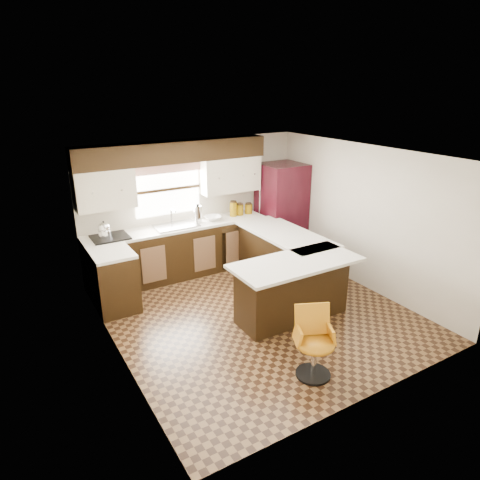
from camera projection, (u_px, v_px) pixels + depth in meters
floor at (257, 313)px, 6.54m from camera, size 4.40×4.40×0.00m
ceiling at (260, 155)px, 5.72m from camera, size 4.40×4.40×0.00m
wall_back at (194, 204)px, 7.91m from camera, size 4.40×0.00×4.40m
wall_front at (376, 303)px, 4.35m from camera, size 4.40×0.00×4.40m
wall_left at (112, 270)px, 5.12m from camera, size 0.00×4.40×4.40m
wall_right at (364, 218)px, 7.14m from camera, size 0.00×4.40×4.40m
base_cab_back at (180, 252)px, 7.71m from camera, size 3.30×0.60×0.90m
base_cab_left at (115, 282)px, 6.53m from camera, size 0.60×0.70×0.90m
counter_back at (178, 227)px, 7.54m from camera, size 3.30×0.60×0.04m
counter_left at (111, 253)px, 6.37m from camera, size 0.60×0.70×0.04m
soffit at (174, 152)px, 7.22m from camera, size 3.40×0.35×0.36m
upper_cab_left at (105, 189)px, 6.81m from camera, size 0.94×0.35×0.64m
upper_cab_right at (230, 175)px, 7.91m from camera, size 1.14×0.35×0.64m
window_pane at (168, 189)px, 7.53m from camera, size 1.20×0.02×0.90m
valance at (167, 168)px, 7.36m from camera, size 1.30×0.06×0.18m
sink at (176, 226)px, 7.49m from camera, size 0.75×0.45×0.03m
dishwasher at (235, 248)px, 7.96m from camera, size 0.58×0.03×0.78m
cooktop at (110, 237)px, 6.94m from camera, size 0.58×0.50×0.02m
peninsula_long at (282, 261)px, 7.32m from camera, size 0.60×1.95×0.90m
peninsula_return at (292, 290)px, 6.29m from camera, size 1.65×0.60×0.90m
counter_pen_long at (285, 234)px, 7.19m from camera, size 0.84×1.95×0.04m
counter_pen_return at (296, 263)px, 6.04m from camera, size 1.89×0.84×0.04m
refrigerator at (281, 211)px, 8.44m from camera, size 0.80×0.77×1.87m
bar_chair at (315, 344)px, 5.00m from camera, size 0.61×0.61×0.86m
kettle at (104, 229)px, 6.85m from camera, size 0.20×0.20×0.28m
percolator at (198, 214)px, 7.67m from camera, size 0.14×0.14×0.31m
mixing_bowl at (213, 218)px, 7.85m from camera, size 0.34×0.34×0.07m
canister_large at (233, 209)px, 8.05m from camera, size 0.14×0.14×0.27m
canister_med at (240, 210)px, 8.13m from camera, size 0.14×0.14×0.20m
canister_small at (248, 209)px, 8.23m from camera, size 0.14×0.14×0.18m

